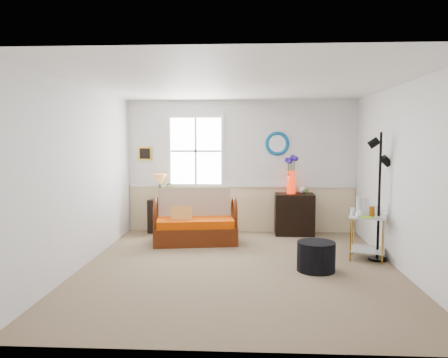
{
  "coord_description": "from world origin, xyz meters",
  "views": [
    {
      "loc": [
        0.11,
        -6.12,
        1.83
      ],
      "look_at": [
        -0.23,
        0.41,
        1.24
      ],
      "focal_mm": 35.0,
      "sensor_mm": 36.0,
      "label": 1
    }
  ],
  "objects_px": {
    "floor_lamp": "(379,197)",
    "ottoman": "(316,256)",
    "cabinet": "(294,214)",
    "lamp_stand": "(160,216)",
    "side_table": "(367,237)",
    "loveseat": "(195,216)"
  },
  "relations": [
    {
      "from": "side_table",
      "to": "cabinet",
      "type": "bearing_deg",
      "value": 118.5
    },
    {
      "from": "lamp_stand",
      "to": "ottoman",
      "type": "relative_size",
      "value": 1.23
    },
    {
      "from": "floor_lamp",
      "to": "ottoman",
      "type": "height_order",
      "value": "floor_lamp"
    },
    {
      "from": "lamp_stand",
      "to": "side_table",
      "type": "relative_size",
      "value": 0.97
    },
    {
      "from": "cabinet",
      "to": "side_table",
      "type": "bearing_deg",
      "value": -61.0
    },
    {
      "from": "cabinet",
      "to": "floor_lamp",
      "type": "xyz_separation_m",
      "value": [
        1.07,
        -1.74,
        0.57
      ]
    },
    {
      "from": "lamp_stand",
      "to": "ottoman",
      "type": "distance_m",
      "value": 3.6
    },
    {
      "from": "floor_lamp",
      "to": "lamp_stand",
      "type": "bearing_deg",
      "value": 164.02
    },
    {
      "from": "cabinet",
      "to": "side_table",
      "type": "distance_m",
      "value": 1.94
    },
    {
      "from": "loveseat",
      "to": "side_table",
      "type": "bearing_deg",
      "value": -27.15
    },
    {
      "from": "side_table",
      "to": "floor_lamp",
      "type": "xyz_separation_m",
      "value": [
        0.15,
        -0.04,
        0.63
      ]
    },
    {
      "from": "floor_lamp",
      "to": "cabinet",
      "type": "bearing_deg",
      "value": 131.65
    },
    {
      "from": "loveseat",
      "to": "cabinet",
      "type": "distance_m",
      "value": 1.98
    },
    {
      "from": "side_table",
      "to": "floor_lamp",
      "type": "distance_m",
      "value": 0.65
    },
    {
      "from": "lamp_stand",
      "to": "side_table",
      "type": "distance_m",
      "value": 3.96
    },
    {
      "from": "cabinet",
      "to": "lamp_stand",
      "type": "bearing_deg",
      "value": 179.22
    },
    {
      "from": "ottoman",
      "to": "loveseat",
      "type": "bearing_deg",
      "value": 140.02
    },
    {
      "from": "loveseat",
      "to": "ottoman",
      "type": "height_order",
      "value": "loveseat"
    },
    {
      "from": "cabinet",
      "to": "loveseat",
      "type": "bearing_deg",
      "value": -156.73
    },
    {
      "from": "loveseat",
      "to": "ottoman",
      "type": "relative_size",
      "value": 2.71
    },
    {
      "from": "lamp_stand",
      "to": "cabinet",
      "type": "xyz_separation_m",
      "value": [
        2.63,
        -0.06,
        0.07
      ]
    },
    {
      "from": "lamp_stand",
      "to": "floor_lamp",
      "type": "xyz_separation_m",
      "value": [
        3.7,
        -1.8,
        0.64
      ]
    }
  ]
}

